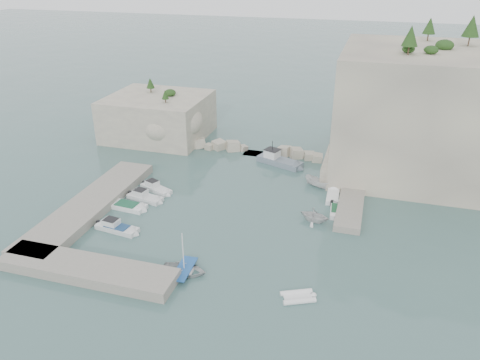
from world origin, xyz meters
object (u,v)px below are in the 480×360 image
(motorboat_c, at_px, (127,208))
(tender_east_c, at_px, (333,198))
(tender_east_a, at_px, (314,221))
(work_boat, at_px, (280,164))
(tender_east_b, at_px, (337,212))
(motorboat_a, at_px, (156,191))
(rowboat, at_px, (184,273))
(tender_east_d, at_px, (317,187))
(inflatable_dinghy, at_px, (298,298))
(motorboat_b, at_px, (145,200))
(motorboat_d, at_px, (117,230))

(motorboat_c, bearing_deg, tender_east_c, 27.09)
(tender_east_a, xyz_separation_m, work_boat, (-7.32, 15.13, 0.00))
(tender_east_b, bearing_deg, tender_east_a, 136.92)
(tender_east_b, xyz_separation_m, work_boat, (-9.63, 12.22, 0.00))
(motorboat_a, xyz_separation_m, tender_east_b, (23.44, 0.91, 0.00))
(motorboat_a, height_order, tender_east_a, tender_east_a)
(motorboat_a, xyz_separation_m, tender_east_a, (21.14, -2.00, 0.00))
(rowboat, bearing_deg, tender_east_d, -25.61)
(tender_east_a, height_order, tender_east_c, tender_east_a)
(tender_east_a, bearing_deg, inflatable_dinghy, -164.92)
(rowboat, distance_m, inflatable_dinghy, 11.32)
(motorboat_b, height_order, tender_east_a, tender_east_a)
(tender_east_d, bearing_deg, motorboat_d, 157.64)
(tender_east_b, xyz_separation_m, tender_east_c, (-0.88, 3.52, 0.00))
(rowboat, height_order, tender_east_a, tender_east_a)
(tender_east_a, relative_size, tender_east_b, 0.76)
(rowboat, height_order, tender_east_c, rowboat)
(rowboat, bearing_deg, work_boat, -9.00)
(work_boat, bearing_deg, tender_east_b, -31.18)
(rowboat, relative_size, work_boat, 0.59)
(motorboat_c, distance_m, motorboat_a, 5.47)
(inflatable_dinghy, bearing_deg, motorboat_a, 118.56)
(motorboat_b, distance_m, tender_east_a, 21.39)
(motorboat_a, distance_m, inflatable_dinghy, 26.99)
(motorboat_a, relative_size, motorboat_d, 0.93)
(motorboat_d, relative_size, tender_east_d, 1.43)
(motorboat_b, relative_size, motorboat_d, 0.93)
(motorboat_d, xyz_separation_m, rowboat, (10.27, -5.15, 0.00))
(motorboat_b, relative_size, tender_east_b, 1.13)
(tender_east_a, xyz_separation_m, tender_east_b, (2.31, 2.90, 0.00))
(tender_east_c, bearing_deg, rowboat, 146.21)
(tender_east_a, distance_m, tender_east_b, 3.71)
(motorboat_b, height_order, tender_east_d, tender_east_d)
(motorboat_b, relative_size, rowboat, 1.15)
(motorboat_a, bearing_deg, tender_east_c, 34.59)
(motorboat_b, relative_size, tender_east_c, 1.12)
(tender_east_b, distance_m, tender_east_c, 3.62)
(motorboat_c, relative_size, rowboat, 1.20)
(tender_east_b, height_order, tender_east_c, same)
(tender_east_d, bearing_deg, rowboat, -176.91)
(motorboat_a, xyz_separation_m, rowboat, (10.39, -15.44, 0.00))
(motorboat_b, relative_size, motorboat_a, 1.00)
(tender_east_d, height_order, work_boat, work_boat)
(tender_east_c, distance_m, tender_east_d, 3.67)
(motorboat_b, xyz_separation_m, inflatable_dinghy, (21.92, -13.37, 0.00))
(motorboat_b, height_order, work_boat, work_boat)
(motorboat_b, height_order, inflatable_dinghy, motorboat_b)
(inflatable_dinghy, relative_size, tender_east_a, 0.94)
(motorboat_a, distance_m, rowboat, 18.61)
(inflatable_dinghy, xyz_separation_m, work_boat, (-7.87, 29.20, 0.00))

